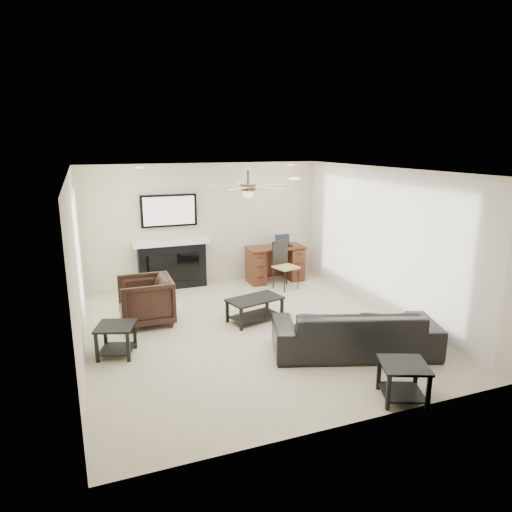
% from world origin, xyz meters
% --- Properties ---
extents(room_shell, '(5.50, 5.54, 2.52)m').
position_xyz_m(room_shell, '(0.19, 0.08, 1.68)').
color(room_shell, '#BFB69A').
rests_on(room_shell, ground).
extents(sofa, '(2.43, 1.56, 0.66)m').
position_xyz_m(sofa, '(1.08, -1.30, 0.33)').
color(sofa, black).
rests_on(sofa, ground).
extents(armchair, '(0.86, 0.84, 0.78)m').
position_xyz_m(armchair, '(-1.52, 0.85, 0.39)').
color(armchair, black).
rests_on(armchair, ground).
extents(coffee_table, '(1.00, 0.71, 0.40)m').
position_xyz_m(coffee_table, '(0.18, 0.30, 0.20)').
color(coffee_table, black).
rests_on(coffee_table, ground).
extents(end_table_near, '(0.68, 0.68, 0.45)m').
position_xyz_m(end_table_near, '(0.93, -2.55, 0.23)').
color(end_table_near, black).
rests_on(end_table_near, ground).
extents(end_table_left, '(0.63, 0.63, 0.45)m').
position_xyz_m(end_table_left, '(-2.07, -0.20, 0.23)').
color(end_table_left, black).
rests_on(end_table_left, ground).
extents(fireplace_unit, '(1.52, 0.34, 1.91)m').
position_xyz_m(fireplace_unit, '(-0.75, 2.58, 0.95)').
color(fireplace_unit, black).
rests_on(fireplace_unit, ground).
extents(desk, '(1.22, 0.56, 0.76)m').
position_xyz_m(desk, '(1.39, 2.28, 0.38)').
color(desk, '#3B1A0E').
rests_on(desk, ground).
extents(desk_chair, '(0.52, 0.54, 0.97)m').
position_xyz_m(desk_chair, '(1.39, 1.73, 0.48)').
color(desk_chair, black).
rests_on(desk_chair, ground).
extents(laptop, '(0.33, 0.24, 0.23)m').
position_xyz_m(laptop, '(1.59, 2.26, 0.88)').
color(laptop, black).
rests_on(laptop, desk).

